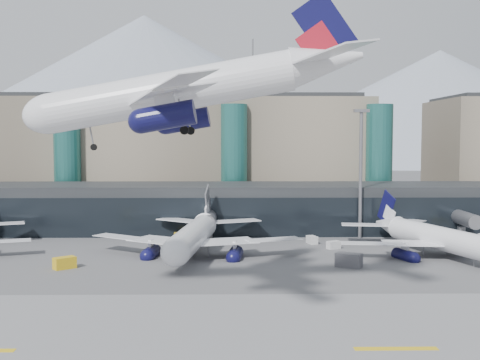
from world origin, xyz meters
name	(u,v)px	position (x,y,z in m)	size (l,w,h in m)	color
ground	(195,306)	(0.00, 0.00, 0.00)	(900.00, 900.00, 0.00)	#515154
runway_strip	(185,350)	(0.00, -15.00, 0.02)	(400.00, 40.00, 0.04)	slate
runway_markings	(185,350)	(0.00, -15.00, 0.05)	(128.00, 1.00, 0.02)	gold
concourse	(211,208)	(-0.02, 57.73, 4.97)	(170.00, 27.00, 10.00)	black
terminal_main	(121,155)	(-25.00, 90.00, 15.44)	(130.00, 30.00, 31.00)	gray
teal_towers	(151,163)	(-14.99, 74.01, 14.01)	(116.40, 19.40, 46.00)	#23645E
mountain_ridge	(247,103)	(15.97, 380.00, 45.74)	(910.00, 400.00, 110.00)	gray
lightmast_mid	(361,166)	(30.00, 48.00, 14.42)	(3.00, 1.20, 25.60)	slate
hero_jet	(204,77)	(1.47, -6.19, 26.47)	(37.59, 38.43, 12.39)	white
jet_parked_mid	(196,227)	(-1.75, 32.55, 4.68)	(38.19, 38.00, 12.37)	white
jet_parked_right	(426,229)	(38.10, 32.18, 4.26)	(33.08, 35.07, 11.27)	white
veh_b	(180,237)	(-5.75, 45.40, 0.75)	(2.60, 1.60, 1.50)	gold
veh_c	(349,260)	(22.55, 21.10, 1.09)	(3.93, 2.07, 2.18)	#48484D
veh_d	(334,245)	(22.80, 36.47, 0.69)	(2.43, 1.30, 1.39)	silver
veh_g	(312,240)	(19.61, 41.79, 0.72)	(2.48, 1.45, 1.45)	silver
veh_h	(65,263)	(-21.18, 20.58, 0.90)	(3.25, 1.71, 1.80)	gold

